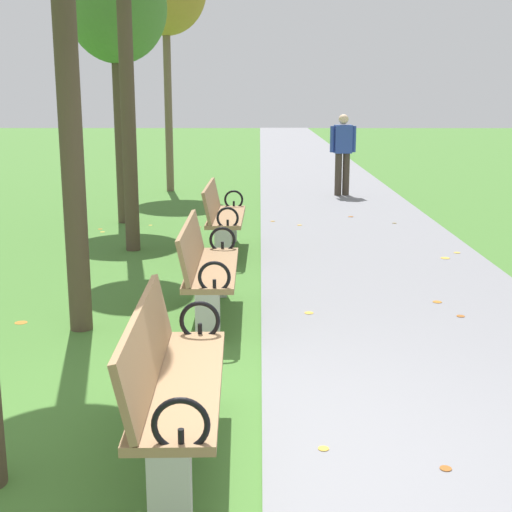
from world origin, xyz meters
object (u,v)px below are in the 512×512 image
at_px(park_bench_1, 172,381).
at_px(tree_4, 117,11).
at_px(park_bench_3, 222,216).
at_px(pedestrian_walking, 343,150).
at_px(park_bench_2, 207,268).

distance_m(park_bench_1, tree_4, 8.41).
relative_size(park_bench_3, pedestrian_walking, 0.99).
bearing_deg(park_bench_3, park_bench_1, -90.00).
bearing_deg(park_bench_3, tree_4, 127.00).
xyz_separation_m(park_bench_1, pedestrian_walking, (2.16, 10.81, 0.44)).
distance_m(park_bench_2, pedestrian_walking, 8.44).
bearing_deg(tree_4, park_bench_1, -77.64).
height_order(park_bench_2, tree_4, tree_4).
bearing_deg(park_bench_2, park_bench_3, 90.00).
height_order(park_bench_2, park_bench_3, same).
relative_size(park_bench_1, pedestrian_walking, 0.99).
xyz_separation_m(park_bench_1, tree_4, (-1.70, 7.75, 2.79)).
height_order(park_bench_2, pedestrian_walking, pedestrian_walking).
distance_m(park_bench_3, pedestrian_walking, 5.75).
bearing_deg(tree_4, park_bench_2, -71.52).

